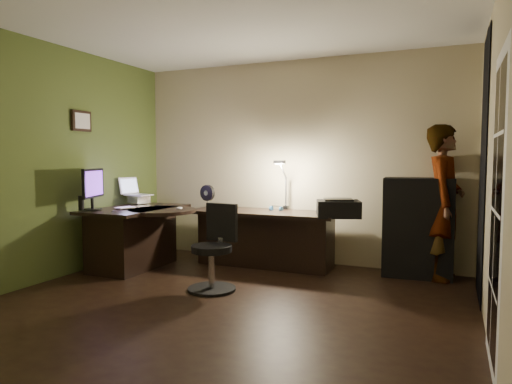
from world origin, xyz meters
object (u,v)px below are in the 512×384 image
at_px(desk_right, 263,239).
at_px(person, 444,202).
at_px(cabinet, 418,228).
at_px(monitor, 92,195).
at_px(office_chair, 212,248).
at_px(desk_left, 135,238).

xyz_separation_m(desk_right, person, (2.13, 0.27, 0.53)).
xyz_separation_m(cabinet, monitor, (-3.58, -1.44, 0.38)).
relative_size(desk_right, person, 1.08).
distance_m(cabinet, person, 0.41).
relative_size(cabinet, office_chair, 1.29).
bearing_deg(person, monitor, 114.91).
xyz_separation_m(desk_right, office_chair, (-0.09, -1.20, 0.09)).
distance_m(office_chair, person, 2.70).
bearing_deg(office_chair, cabinet, 41.25).
bearing_deg(cabinet, person, -2.14).
relative_size(desk_left, office_chair, 1.47).
relative_size(desk_right, office_chair, 2.12).
xyz_separation_m(office_chair, person, (2.22, 1.47, 0.44)).
bearing_deg(monitor, desk_right, 14.24).
distance_m(desk_left, cabinet, 3.47).
height_order(office_chair, person, person).
bearing_deg(desk_left, office_chair, -19.57).
bearing_deg(desk_right, desk_left, -154.63).
relative_size(desk_right, cabinet, 1.65).
bearing_deg(desk_left, desk_right, 26.02).
xyz_separation_m(cabinet, office_chair, (-1.95, -1.47, -0.13)).
distance_m(cabinet, office_chair, 2.44).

